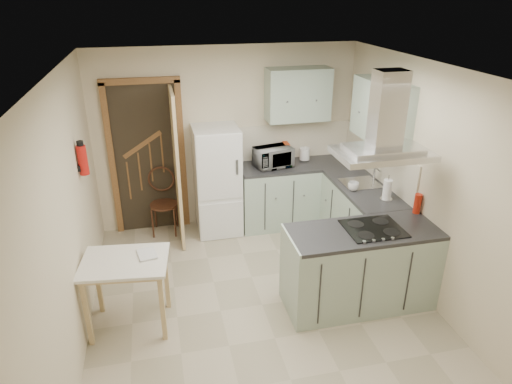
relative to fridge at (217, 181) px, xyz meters
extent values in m
plane|color=#B4A68C|center=(0.20, -1.80, -0.75)|extent=(4.20, 4.20, 0.00)
plane|color=silver|center=(0.20, -1.80, 1.75)|extent=(4.20, 4.20, 0.00)
plane|color=beige|center=(0.20, 0.30, 0.50)|extent=(3.60, 0.00, 3.60)
plane|color=beige|center=(-1.60, -1.80, 0.50)|extent=(0.00, 4.20, 4.20)
plane|color=beige|center=(2.00, -1.80, 0.50)|extent=(0.00, 4.20, 4.20)
cube|color=brown|center=(-0.90, 0.27, 0.30)|extent=(1.10, 0.12, 2.10)
cube|color=white|center=(0.00, 0.00, 0.00)|extent=(0.60, 0.60, 1.50)
cube|color=#9EB2A0|center=(0.86, 0.00, -0.30)|extent=(1.08, 0.60, 0.90)
cube|color=#9EB2A0|center=(1.70, -0.68, -0.30)|extent=(0.60, 1.95, 0.90)
cube|color=beige|center=(1.16, 0.29, 0.40)|extent=(1.68, 0.02, 0.50)
cube|color=#9EB2A0|center=(1.15, 0.12, 1.10)|extent=(0.85, 0.35, 0.70)
cube|color=#9EB2A0|center=(1.82, -0.95, 1.10)|extent=(0.35, 0.90, 0.70)
cube|color=#9EB2A0|center=(1.22, -1.98, -0.30)|extent=(1.55, 0.65, 0.90)
cube|color=black|center=(1.32, -1.98, 0.16)|extent=(0.58, 0.50, 0.01)
cube|color=silver|center=(1.32, -1.98, 0.97)|extent=(0.90, 0.55, 0.10)
cube|color=silver|center=(1.70, -0.85, 0.16)|extent=(0.45, 0.40, 0.01)
cylinder|color=#B2140F|center=(-1.54, -0.90, 0.75)|extent=(0.10, 0.10, 0.32)
cube|color=tan|center=(-1.17, -1.81, -0.37)|extent=(0.89, 0.71, 0.77)
cube|color=#442E16|center=(-0.75, 0.09, -0.33)|extent=(0.43, 0.43, 0.85)
imported|color=black|center=(0.78, -0.02, 0.29)|extent=(0.55, 0.43, 0.27)
cylinder|color=white|center=(1.28, 0.11, 0.25)|extent=(0.15, 0.15, 0.21)
cube|color=#C13D16|center=(1.01, 0.13, 0.29)|extent=(0.08, 0.19, 0.27)
imported|color=#AAACB6|center=(1.82, -0.33, 0.26)|extent=(0.10, 0.11, 0.22)
cylinder|color=white|center=(1.79, -1.35, 0.28)|extent=(0.12, 0.12, 0.25)
imported|color=beige|center=(1.52, -1.03, 0.20)|extent=(0.14, 0.14, 0.11)
cylinder|color=red|center=(1.95, -1.74, 0.26)|extent=(0.09, 0.09, 0.22)
imported|color=#9C4C34|center=(-1.04, -1.77, 0.07)|extent=(0.21, 0.26, 0.10)
camera|label=1|loc=(-0.77, -5.71, 2.41)|focal=32.00mm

